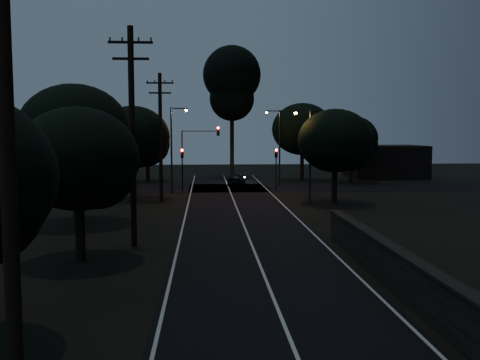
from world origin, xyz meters
TOP-DOWN VIEW (x-y plane):
  - road_surface at (0.00, 31.12)m, footprint 60.00×70.00m
  - utility_pole_near at (-6.00, -2.00)m, footprint 2.20×0.30m
  - utility_pole_mid at (-6.00, 15.00)m, footprint 2.20×0.30m
  - utility_pole_far at (-6.00, 32.00)m, footprint 2.20×0.30m
  - tree_left_b at (-7.81, 11.89)m, footprint 5.45×5.45m
  - tree_left_c at (-10.25, 21.86)m, footprint 6.94×6.94m
  - tree_left_d at (-8.28, 33.87)m, footprint 6.27×6.27m
  - tree_far_nw at (-8.82, 49.90)m, footprint 5.12×5.12m
  - tree_far_w at (-13.76, 45.86)m, footprint 6.91×6.91m
  - tree_far_ne at (9.25, 49.86)m, footprint 7.16×7.16m
  - tree_far_e at (14.21, 46.88)m, footprint 5.92×5.92m
  - tree_right_a at (8.21, 29.88)m, footprint 5.97×5.97m
  - tall_pine at (1.00, 55.00)m, footprint 7.20×7.20m
  - building_left at (-20.00, 52.00)m, footprint 10.00×8.00m
  - building_right at (20.00, 53.00)m, footprint 9.00×7.00m
  - signal_left at (-4.60, 39.99)m, footprint 0.28×0.35m
  - signal_right at (4.60, 39.99)m, footprint 0.28×0.35m
  - signal_mast at (-2.91, 39.99)m, footprint 3.70×0.35m
  - streetlight_a at (-5.31, 38.00)m, footprint 1.66×0.26m
  - streetlight_b at (5.31, 44.00)m, footprint 1.66×0.26m
  - streetlight_c at (5.83, 30.00)m, footprint 1.46×0.26m
  - car at (0.98, 45.13)m, footprint 2.39×4.23m

SIDE VIEW (x-z plane):
  - road_surface at x=0.00m, z-range 0.00..0.03m
  - car at x=0.98m, z-range 0.00..1.36m
  - building_right at x=20.00m, z-range 0.00..4.00m
  - building_left at x=-20.00m, z-range 0.00..4.40m
  - signal_left at x=-4.60m, z-range 0.79..4.89m
  - signal_right at x=4.60m, z-range 0.79..4.89m
  - tree_far_nw at x=-8.82m, z-range 0.95..7.44m
  - signal_mast at x=-2.91m, z-range 1.21..7.46m
  - streetlight_c at x=5.83m, z-range 0.60..8.10m
  - tree_left_b at x=-7.81m, z-range 1.03..7.96m
  - streetlight_a at x=-5.31m, z-range 0.64..8.64m
  - streetlight_b at x=5.31m, z-range 0.64..8.64m
  - tree_far_e at x=14.21m, z-range 1.11..8.62m
  - tree_right_a at x=8.21m, z-range 1.13..8.72m
  - tree_left_d at x=-8.28m, z-range 1.18..9.13m
  - utility_pole_far at x=-6.00m, z-range 0.23..10.73m
  - tree_left_c at x=-10.25m, z-range 1.29..10.06m
  - tree_far_w at x=-13.76m, z-range 1.32..10.14m
  - utility_pole_mid at x=-6.00m, z-range 0.24..11.24m
  - tree_far_ne at x=9.25m, z-range 1.33..10.39m
  - utility_pole_near at x=-6.00m, z-range 0.25..12.25m
  - tall_pine at x=1.00m, z-range 3.62..19.98m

